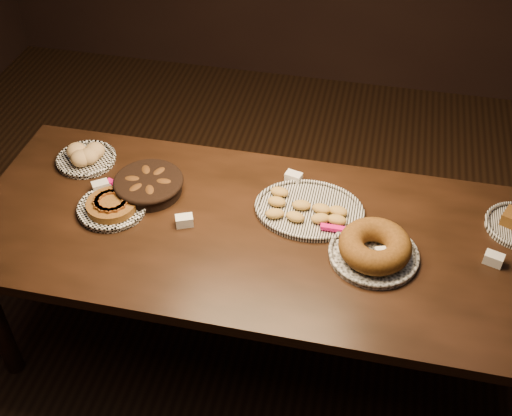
% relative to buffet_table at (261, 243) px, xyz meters
% --- Properties ---
extents(ground, '(5.00, 5.00, 0.00)m').
position_rel_buffet_table_xyz_m(ground, '(0.00, 0.00, -0.68)').
color(ground, black).
rests_on(ground, ground).
extents(buffet_table, '(2.40, 1.00, 0.75)m').
position_rel_buffet_table_xyz_m(buffet_table, '(0.00, 0.00, 0.00)').
color(buffet_table, black).
rests_on(buffet_table, ground).
extents(apple_tart_plate, '(0.32, 0.30, 0.06)m').
position_rel_buffet_table_xyz_m(apple_tart_plate, '(-0.63, -0.01, 0.10)').
color(apple_tart_plate, white).
rests_on(apple_tart_plate, buffet_table).
extents(madeleine_platter, '(0.45, 0.37, 0.05)m').
position_rel_buffet_table_xyz_m(madeleine_platter, '(0.17, 0.14, 0.09)').
color(madeleine_platter, black).
rests_on(madeleine_platter, buffet_table).
extents(bundt_cake_plate, '(0.40, 0.35, 0.11)m').
position_rel_buffet_table_xyz_m(bundt_cake_plate, '(0.45, -0.05, 0.12)').
color(bundt_cake_plate, black).
rests_on(bundt_cake_plate, buffet_table).
extents(croissant_basket, '(0.35, 0.35, 0.08)m').
position_rel_buffet_table_xyz_m(croissant_basket, '(-0.52, 0.13, 0.12)').
color(croissant_basket, black).
rests_on(croissant_basket, buffet_table).
extents(bread_roll_plate, '(0.27, 0.27, 0.08)m').
position_rel_buffet_table_xyz_m(bread_roll_plate, '(-0.87, 0.27, 0.11)').
color(bread_roll_plate, white).
rests_on(bread_roll_plate, buffet_table).
extents(tent_cards, '(1.71, 0.45, 0.04)m').
position_rel_buffet_table_xyz_m(tent_cards, '(0.09, 0.07, 0.10)').
color(tent_cards, white).
rests_on(tent_cards, buffet_table).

